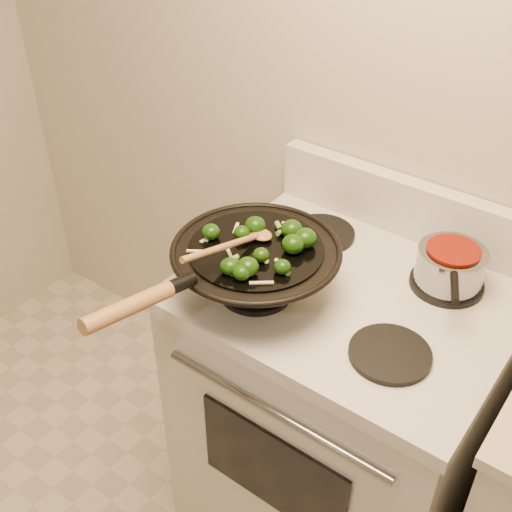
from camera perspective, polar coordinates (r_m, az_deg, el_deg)
The scene contains 5 objects.
stove at distance 1.90m, azimuth 7.31°, elevation -13.32°, with size 0.78×0.67×1.08m.
wok at distance 1.51m, azimuth -0.13°, elevation -0.98°, with size 0.40×0.66×0.20m.
stirfry at distance 1.45m, azimuth 0.85°, elevation 0.98°, with size 0.25×0.27×0.05m.
wooden_spoon at distance 1.45m, azimuth -1.45°, elevation 1.31°, with size 0.06×0.27×0.08m.
saucepan at distance 1.61m, azimuth 16.89°, elevation -0.85°, with size 0.17×0.25×0.10m.
Camera 1 is at (0.43, 0.06, 1.92)m, focal length 45.00 mm.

